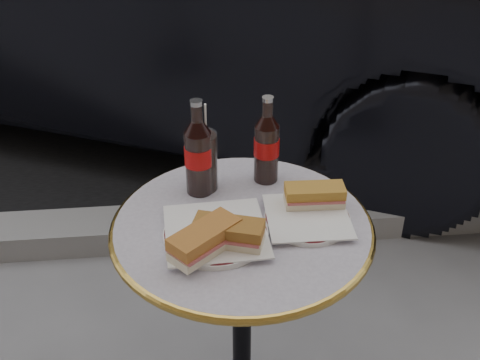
{
  "coord_description": "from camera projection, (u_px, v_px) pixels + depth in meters",
  "views": [
    {
      "loc": [
        -0.12,
        -1.13,
        1.58
      ],
      "look_at": [
        0.0,
        0.05,
        0.82
      ],
      "focal_mm": 45.0,
      "sensor_mm": 36.0,
      "label": 1
    }
  ],
  "objects": [
    {
      "name": "curb",
      "position": [
        220.0,
        225.0,
        2.53
      ],
      "size": [
        40.0,
        0.2,
        0.12
      ],
      "primitive_type": "cube",
      "color": "gray",
      "rests_on": "ground"
    },
    {
      "name": "bistro_table",
      "position": [
        242.0,
        332.0,
        1.61
      ],
      "size": [
        0.62,
        0.62,
        0.73
      ],
      "primitive_type": null,
      "color": "#BAB2C4",
      "rests_on": "ground"
    },
    {
      "name": "plate_left",
      "position": [
        216.0,
        234.0,
        1.36
      ],
      "size": [
        0.27,
        0.27,
        0.01
      ],
      "primitive_type": "cylinder",
      "rotation": [
        0.0,
        0.0,
        -0.12
      ],
      "color": "white",
      "rests_on": "bistro_table"
    },
    {
      "name": "plate_right",
      "position": [
        307.0,
        219.0,
        1.42
      ],
      "size": [
        0.24,
        0.24,
        0.01
      ],
      "primitive_type": "cylinder",
      "rotation": [
        0.0,
        0.0,
        -0.19
      ],
      "color": "white",
      "rests_on": "bistro_table"
    },
    {
      "name": "sandwich_left_a",
      "position": [
        205.0,
        241.0,
        1.29
      ],
      "size": [
        0.17,
        0.16,
        0.06
      ],
      "primitive_type": "cube",
      "rotation": [
        0.0,
        0.0,
        0.71
      ],
      "color": "#B26B2D",
      "rests_on": "plate_left"
    },
    {
      "name": "sandwich_left_b",
      "position": [
        229.0,
        234.0,
        1.31
      ],
      "size": [
        0.17,
        0.11,
        0.05
      ],
      "primitive_type": "cube",
      "rotation": [
        0.0,
        0.0,
        -0.31
      ],
      "color": "#976126",
      "rests_on": "plate_left"
    },
    {
      "name": "sandwich_right",
      "position": [
        314.0,
        197.0,
        1.44
      ],
      "size": [
        0.14,
        0.07,
        0.05
      ],
      "primitive_type": "cube",
      "rotation": [
        0.0,
        0.0,
        -0.03
      ],
      "color": "#B7802E",
      "rests_on": "plate_right"
    },
    {
      "name": "cola_bottle_left",
      "position": [
        198.0,
        148.0,
        1.46
      ],
      "size": [
        0.09,
        0.09,
        0.25
      ],
      "primitive_type": null,
      "rotation": [
        0.0,
        0.0,
        0.28
      ],
      "color": "black",
      "rests_on": "bistro_table"
    },
    {
      "name": "cola_bottle_right",
      "position": [
        267.0,
        140.0,
        1.51
      ],
      "size": [
        0.09,
        0.09,
        0.24
      ],
      "primitive_type": null,
      "rotation": [
        0.0,
        0.0,
        0.43
      ],
      "color": "black",
      "rests_on": "bistro_table"
    },
    {
      "name": "cola_glass",
      "position": [
        202.0,
        161.0,
        1.5
      ],
      "size": [
        0.1,
        0.1,
        0.16
      ],
      "primitive_type": "cylinder",
      "rotation": [
        0.0,
        0.0,
        -0.34
      ],
      "color": "black",
      "rests_on": "bistro_table"
    }
  ]
}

